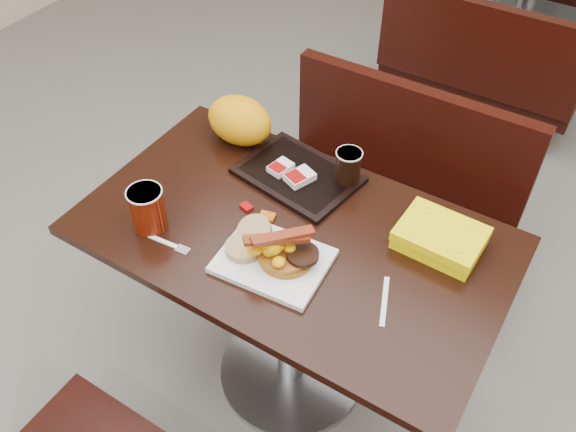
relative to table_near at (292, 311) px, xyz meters
The scene contains 23 objects.
floor 0.38m from the table_near, ahead, with size 6.00×7.00×0.01m, color slate.
table_near is the anchor object (origin of this frame).
bench_near_n 0.70m from the table_near, 90.00° to the left, with size 1.00×0.46×0.72m, color black, non-canonical shape.
table_far 2.60m from the table_near, 90.00° to the left, with size 1.20×0.70×0.75m, color black, non-canonical shape.
bench_far_s 1.90m from the table_near, 90.00° to the left, with size 1.00×0.46×0.72m, color black, non-canonical shape.
platter 0.40m from the table_near, 83.07° to the right, with size 0.28×0.22×0.02m, color white.
pancake_stack 0.42m from the table_near, 66.81° to the right, with size 0.14×0.14×0.03m, color #9B6519.
sausage_patty 0.45m from the table_near, 47.21° to the right, with size 0.09×0.09×0.01m, color black.
scrambled_eggs 0.47m from the table_near, 81.96° to the right, with size 0.10×0.08×0.05m, color #FFA205.
bacon_strips 0.50m from the table_near, 77.40° to the right, with size 0.17×0.08×0.01m, color #4C1105, non-canonical shape.
muffin_bottom 0.43m from the table_near, 115.66° to the right, with size 0.10×0.10×0.02m, color #A38956.
muffin_top 0.43m from the table_near, 130.56° to the right, with size 0.10×0.10×0.02m, color #A38956.
coffee_cup_near 0.60m from the table_near, 151.78° to the right, with size 0.09×0.09×0.13m, color #961B05.
fork 0.52m from the table_near, 142.36° to the right, with size 0.13×0.02×0.00m, color white, non-canonical shape.
knife 0.50m from the table_near, 14.36° to the right, with size 0.16×0.01×0.00m, color white.
condiment_syrup 0.39m from the table_near, behind, with size 0.04×0.03×0.01m, color #B65007.
condiment_ketchup 0.41m from the table_near, behind, with size 0.04×0.03×0.01m, color #8C0504.
tray 0.45m from the table_near, 117.70° to the left, with size 0.35×0.25×0.02m, color black.
hashbrown_sleeve_left 0.47m from the table_near, 130.06° to the left, with size 0.05×0.07×0.02m, color silver.
hashbrown_sleeve_right 0.45m from the table_near, 115.60° to the left, with size 0.06×0.08×0.02m, color silver.
coffee_cup_far 0.52m from the table_near, 82.99° to the left, with size 0.07×0.07×0.10m, color black.
clamshell 0.57m from the table_near, 24.79° to the left, with size 0.23×0.17×0.06m, color #F7E204.
paper_bag 0.64m from the table_near, 143.65° to the left, with size 0.22×0.16×0.15m, color orange.
Camera 1 is at (0.61, -1.00, 1.99)m, focal length 37.85 mm.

